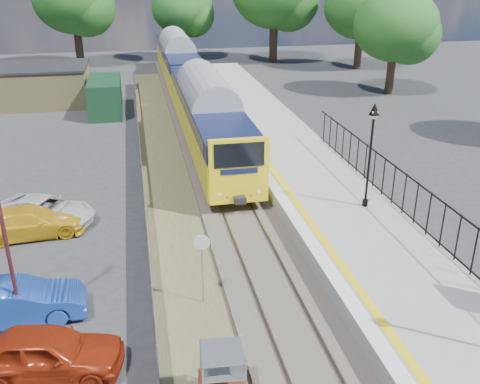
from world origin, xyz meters
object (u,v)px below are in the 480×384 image
object	(u,v)px
car_blue	(17,303)
car_yellow	(30,222)
car_white	(45,211)
brick_plinth	(223,383)
victorian_lamp_north	(372,131)
car_red	(47,352)
speed_sign	(202,258)
train	(189,79)
carpark_lamp	(0,212)

from	to	relation	value
car_blue	car_yellow	xyz separation A→B (m)	(-0.52, 6.15, -0.05)
car_white	brick_plinth	bearing A→B (deg)	-129.75
car_white	car_blue	bearing A→B (deg)	-154.83
victorian_lamp_north	car_blue	xyz separation A→B (m)	(-13.79, -4.41, -3.60)
car_red	car_white	bearing A→B (deg)	17.02
speed_sign	car_yellow	size ratio (longest dim) A/B	0.60
victorian_lamp_north	car_red	size ratio (longest dim) A/B	1.09
victorian_lamp_north	brick_plinth	xyz separation A→B (m)	(-7.93, -9.46, -3.35)
speed_sign	car_red	xyz separation A→B (m)	(-4.73, -2.45, -1.09)
car_blue	car_white	xyz separation A→B (m)	(-0.09, 7.25, -0.08)
train	car_red	bearing A→B (deg)	-103.86
train	car_yellow	world-z (taller)	train
car_white	car_red	bearing A→B (deg)	-147.81
car_white	train	bearing A→B (deg)	0.51
car_yellow	carpark_lamp	bearing A→B (deg)	-179.83
train	speed_sign	world-z (taller)	train
carpark_lamp	car_yellow	xyz separation A→B (m)	(-0.69, 6.66, -3.50)
train	carpark_lamp	size ratio (longest dim) A/B	5.59
train	brick_plinth	bearing A→B (deg)	-94.74
speed_sign	car_yellow	world-z (taller)	speed_sign
speed_sign	car_red	size ratio (longest dim) A/B	0.63
car_yellow	car_blue	bearing A→B (deg)	179.06
victorian_lamp_north	speed_sign	distance (m)	9.42
speed_sign	car_yellow	bearing A→B (deg)	151.63
speed_sign	car_white	bearing A→B (deg)	145.15
brick_plinth	car_white	xyz separation A→B (m)	(-5.95, 12.30, -0.33)
car_red	car_yellow	size ratio (longest dim) A/B	0.95
speed_sign	carpark_lamp	bearing A→B (deg)	-161.20
brick_plinth	car_blue	world-z (taller)	brick_plinth
victorian_lamp_north	car_white	distance (m)	14.64
car_blue	car_white	bearing A→B (deg)	-4.16
brick_plinth	car_yellow	world-z (taller)	brick_plinth
car_red	car_blue	distance (m)	2.96
train	car_red	world-z (taller)	train
car_yellow	car_white	world-z (taller)	car_yellow
carpark_lamp	car_white	bearing A→B (deg)	91.97
victorian_lamp_north	car_yellow	xyz separation A→B (m)	(-14.31, 1.73, -3.65)
victorian_lamp_north	brick_plinth	distance (m)	12.79
carpark_lamp	car_white	distance (m)	8.53
victorian_lamp_north	car_blue	bearing A→B (deg)	-162.25
car_red	car_yellow	xyz separation A→B (m)	(-1.78, 8.83, -0.07)
car_white	carpark_lamp	bearing A→B (deg)	-153.60
car_red	car_white	size ratio (longest dim) A/B	0.95
car_blue	car_white	size ratio (longest dim) A/B	0.95
victorian_lamp_north	car_red	xyz separation A→B (m)	(-12.53, -7.09, -3.58)
victorian_lamp_north	speed_sign	xyz separation A→B (m)	(-7.80, -4.65, -2.49)
speed_sign	car_white	size ratio (longest dim) A/B	0.60
train	brick_plinth	distance (m)	31.79
train	brick_plinth	world-z (taller)	train
victorian_lamp_north	car_white	bearing A→B (deg)	168.43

